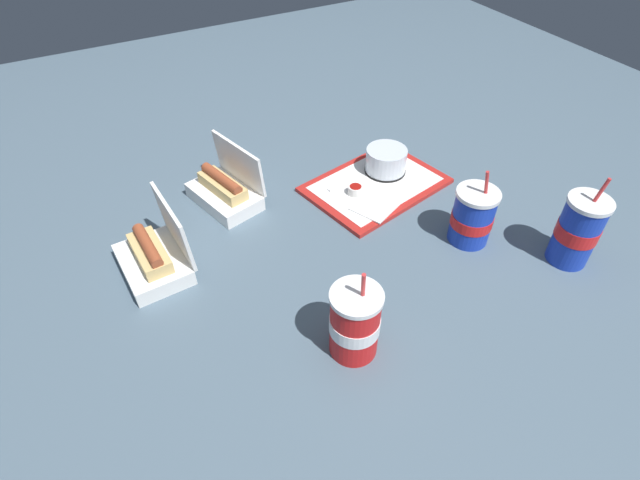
# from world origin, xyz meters

# --- Properties ---
(ground_plane) EXTENTS (3.20, 3.20, 0.00)m
(ground_plane) POSITION_xyz_m (0.00, 0.00, 0.00)
(ground_plane) COLOR #4C6070
(food_tray) EXTENTS (0.42, 0.33, 0.01)m
(food_tray) POSITION_xyz_m (0.26, 0.18, 0.01)
(food_tray) COLOR red
(food_tray) RESTS_ON ground_plane
(cake_container) EXTENTS (0.12, 0.12, 0.07)m
(cake_container) POSITION_xyz_m (0.31, 0.21, 0.05)
(cake_container) COLOR black
(cake_container) RESTS_ON food_tray
(ketchup_cup) EXTENTS (0.04, 0.04, 0.02)m
(ketchup_cup) POSITION_xyz_m (0.18, 0.16, 0.03)
(ketchup_cup) COLOR white
(ketchup_cup) RESTS_ON food_tray
(napkin_stack) EXTENTS (0.13, 0.13, 0.00)m
(napkin_stack) POSITION_xyz_m (0.20, 0.09, 0.02)
(napkin_stack) COLOR white
(napkin_stack) RESTS_ON food_tray
(plastic_fork) EXTENTS (0.11, 0.03, 0.00)m
(plastic_fork) POSITION_xyz_m (0.18, 0.22, 0.02)
(plastic_fork) COLOR white
(plastic_fork) RESTS_ON food_tray
(clamshell_hotdog_right) EXTENTS (0.15, 0.20, 0.17)m
(clamshell_hotdog_right) POSITION_xyz_m (-0.36, 0.15, 0.04)
(clamshell_hotdog_right) COLOR white
(clamshell_hotdog_right) RESTS_ON ground_plane
(clamshell_hotdog_left) EXTENTS (0.17, 0.22, 0.16)m
(clamshell_hotdog_left) POSITION_xyz_m (-0.13, 0.31, 0.04)
(clamshell_hotdog_left) COLOR white
(clamshell_hotdog_left) RESTS_ON ground_plane
(soda_cup_center) EXTENTS (0.10, 0.10, 0.20)m
(soda_cup_center) POSITION_xyz_m (0.34, -0.11, 0.07)
(soda_cup_center) COLOR #1938B7
(soda_cup_center) RESTS_ON ground_plane
(soda_cup_right) EXTENTS (0.10, 0.10, 0.24)m
(soda_cup_right) POSITION_xyz_m (0.50, -0.28, 0.09)
(soda_cup_right) COLOR #1938B7
(soda_cup_right) RESTS_ON ground_plane
(soda_cup_front) EXTENTS (0.10, 0.10, 0.22)m
(soda_cup_front) POSITION_xyz_m (-0.08, -0.26, 0.08)
(soda_cup_front) COLOR red
(soda_cup_front) RESTS_ON ground_plane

